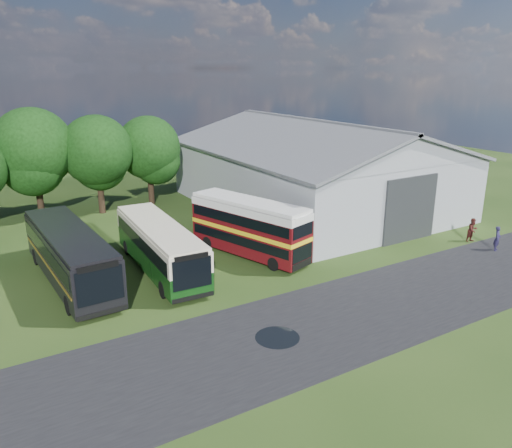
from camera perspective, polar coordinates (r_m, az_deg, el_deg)
ground at (r=28.02m, az=1.63°, el=-9.42°), size 120.00×120.00×0.00m
asphalt_road at (r=27.54m, az=10.43°, el=-10.24°), size 60.00×8.00×0.02m
puddle at (r=25.10m, az=2.46°, el=-12.86°), size 2.20×2.20×0.01m
storage_shed at (r=47.51m, az=6.58°, el=6.99°), size 18.80×24.80×8.15m
tree_mid at (r=46.60m, az=-24.11°, el=7.93°), size 6.80×6.80×9.60m
tree_right_a at (r=46.57m, az=-17.74°, el=7.98°), size 6.26×6.26×8.83m
tree_right_b at (r=48.74m, az=-12.19°, el=8.50°), size 5.98×5.98×8.45m
shrub_front at (r=35.45m, az=4.04°, el=-3.54°), size 1.70×1.70×1.70m
shrub_mid at (r=37.00m, az=2.27°, el=-2.60°), size 1.60×1.60×1.60m
shrub_back at (r=38.59m, az=0.64°, el=-1.74°), size 1.80×1.80×1.80m
bus_green_single at (r=32.72m, az=-10.93°, el=-2.53°), size 3.14×11.49×3.14m
bus_maroon_double at (r=34.72m, az=-0.78°, el=-0.48°), size 5.00×9.57×3.99m
bus_dark_single at (r=32.40m, az=-20.50°, el=-3.33°), size 3.37×12.29×3.36m
visitor_a at (r=39.88m, az=25.86°, el=-1.53°), size 0.78×0.67×1.81m
visitor_b at (r=41.13m, az=23.52°, el=-0.66°), size 0.94×0.75×1.83m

